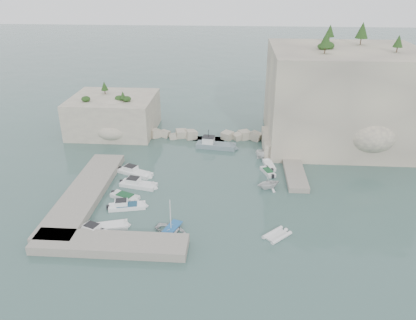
# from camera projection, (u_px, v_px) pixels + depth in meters

# --- Properties ---
(ground) EXTENTS (400.00, 400.00, 0.00)m
(ground) POSITION_uv_depth(u_px,v_px,m) (205.00, 197.00, 57.48)
(ground) COLOR #3F5F5A
(ground) RESTS_ON ground
(cliff_east) EXTENTS (26.00, 22.00, 17.00)m
(cliff_east) POSITION_uv_depth(u_px,v_px,m) (342.00, 97.00, 73.18)
(cliff_east) COLOR beige
(cliff_east) RESTS_ON ground
(cliff_terrace) EXTENTS (8.00, 10.00, 2.50)m
(cliff_terrace) POSITION_uv_depth(u_px,v_px,m) (285.00, 143.00, 72.37)
(cliff_terrace) COLOR beige
(cliff_terrace) RESTS_ON ground
(outcrop_west) EXTENTS (16.00, 14.00, 7.00)m
(outcrop_west) POSITION_uv_depth(u_px,v_px,m) (114.00, 114.00, 79.91)
(outcrop_west) COLOR beige
(outcrop_west) RESTS_ON ground
(quay_west) EXTENTS (5.00, 24.00, 1.10)m
(quay_west) POSITION_uv_depth(u_px,v_px,m) (85.00, 193.00, 57.46)
(quay_west) COLOR #9E9689
(quay_west) RESTS_ON ground
(quay_south) EXTENTS (18.00, 4.00, 1.10)m
(quay_south) POSITION_uv_depth(u_px,v_px,m) (110.00, 244.00, 46.60)
(quay_south) COLOR #9E9689
(quay_south) RESTS_ON ground
(ledge_east) EXTENTS (3.00, 16.00, 0.80)m
(ledge_east) POSITION_uv_depth(u_px,v_px,m) (293.00, 167.00, 65.47)
(ledge_east) COLOR #9E9689
(ledge_east) RESTS_ON ground
(breakwater) EXTENTS (28.00, 3.00, 1.40)m
(breakwater) POSITION_uv_depth(u_px,v_px,m) (209.00, 135.00, 77.14)
(breakwater) COLOR beige
(breakwater) RESTS_ON ground
(motorboat_a) EXTENTS (6.46, 4.17, 1.40)m
(motorboat_a) POSITION_uv_depth(u_px,v_px,m) (135.00, 174.00, 63.92)
(motorboat_a) COLOR white
(motorboat_a) RESTS_ON ground
(motorboat_b) EXTENTS (6.23, 3.17, 1.40)m
(motorboat_b) POSITION_uv_depth(u_px,v_px,m) (139.00, 186.00, 60.32)
(motorboat_b) COLOR white
(motorboat_b) RESTS_ON ground
(motorboat_c) EXTENTS (4.82, 3.34, 0.70)m
(motorboat_c) POSITION_uv_depth(u_px,v_px,m) (125.00, 198.00, 57.15)
(motorboat_c) COLOR silver
(motorboat_c) RESTS_ON ground
(motorboat_d) EXTENTS (5.60, 2.73, 1.40)m
(motorboat_d) POSITION_uv_depth(u_px,v_px,m) (127.00, 208.00, 54.76)
(motorboat_d) COLOR white
(motorboat_d) RESTS_ON ground
(motorboat_e) EXTENTS (4.58, 2.89, 0.70)m
(motorboat_e) POSITION_uv_depth(u_px,v_px,m) (112.00, 228.00, 50.52)
(motorboat_e) COLOR white
(motorboat_e) RESTS_ON ground
(motorboat_f) EXTENTS (5.91, 3.71, 1.40)m
(motorboat_f) POSITION_uv_depth(u_px,v_px,m) (98.00, 235.00, 49.15)
(motorboat_f) COLOR white
(motorboat_f) RESTS_ON ground
(rowboat) EXTENTS (4.86, 4.16, 0.85)m
(rowboat) POSITION_uv_depth(u_px,v_px,m) (171.00, 232.00, 49.81)
(rowboat) COLOR white
(rowboat) RESTS_ON ground
(inflatable_dinghy) EXTENTS (3.92, 3.89, 0.44)m
(inflatable_dinghy) POSITION_uv_depth(u_px,v_px,m) (277.00, 236.00, 48.93)
(inflatable_dinghy) COLOR silver
(inflatable_dinghy) RESTS_ON ground
(tender_east_a) EXTENTS (4.52, 4.28, 1.88)m
(tender_east_a) POSITION_uv_depth(u_px,v_px,m) (268.00, 188.00, 59.84)
(tender_east_a) COLOR white
(tender_east_a) RESTS_ON ground
(tender_east_b) EXTENTS (2.56, 3.96, 0.70)m
(tender_east_b) POSITION_uv_depth(u_px,v_px,m) (268.00, 173.00, 64.21)
(tender_east_b) COLOR silver
(tender_east_b) RESTS_ON ground
(tender_east_c) EXTENTS (2.14, 4.49, 0.70)m
(tender_east_c) POSITION_uv_depth(u_px,v_px,m) (269.00, 166.00, 66.47)
(tender_east_c) COLOR white
(tender_east_c) RESTS_ON ground
(tender_east_d) EXTENTS (5.12, 3.19, 1.85)m
(tender_east_d) POSITION_uv_depth(u_px,v_px,m) (269.00, 158.00, 69.64)
(tender_east_d) COLOR white
(tender_east_d) RESTS_ON ground
(work_boat) EXTENTS (7.98, 3.30, 2.20)m
(work_boat) POSITION_uv_depth(u_px,v_px,m) (216.00, 148.00, 73.49)
(work_boat) COLOR slate
(work_boat) RESTS_ON ground
(rowboat_mast) EXTENTS (0.10, 0.10, 4.20)m
(rowboat_mast) POSITION_uv_depth(u_px,v_px,m) (170.00, 214.00, 48.74)
(rowboat_mast) COLOR white
(rowboat_mast) RESTS_ON rowboat
(vegetation) EXTENTS (53.48, 13.88, 13.40)m
(vegetation) POSITION_uv_depth(u_px,v_px,m) (317.00, 42.00, 70.80)
(vegetation) COLOR #1E4219
(vegetation) RESTS_ON ground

